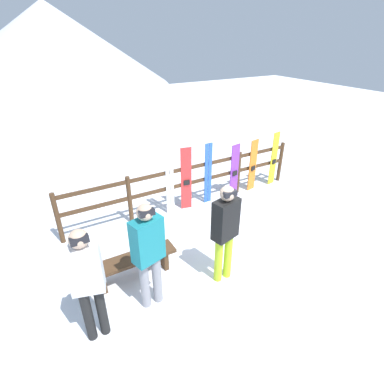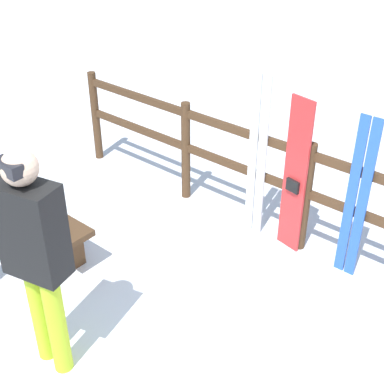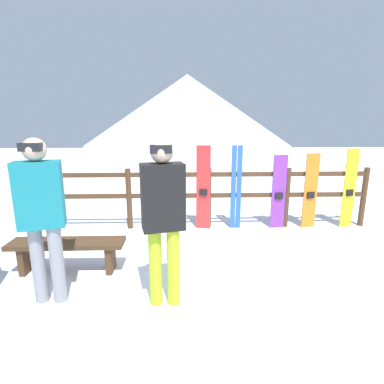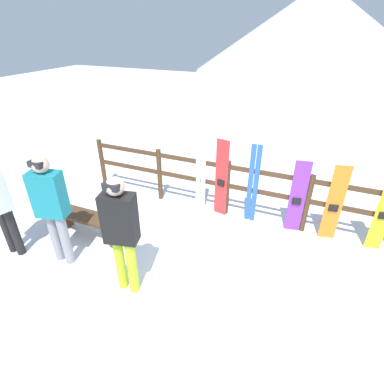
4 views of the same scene
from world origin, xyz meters
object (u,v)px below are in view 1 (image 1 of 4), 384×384
Objects in this scene: snowboard_purple at (234,171)px; snowboard_orange at (253,166)px; person_teal at (148,250)px; person_white at (87,278)px; snowboard_yellow at (274,159)px; bench at (133,262)px; person_black at (225,228)px; ski_pair_blue at (208,174)px; ski_pair_white at (170,181)px; snowboard_red at (186,179)px.

snowboard_orange reaches higher than snowboard_purple.
person_teal reaches higher than snowboard_purple.
person_white reaches higher than snowboard_yellow.
person_black is at bearing -30.12° from bench.
ski_pair_blue is at bearing 179.86° from snowboard_orange.
ski_pair_white is at bearing 86.16° from person_black.
bench is at bearing 44.97° from person_white.
ski_pair_white reaches higher than ski_pair_blue.
person_teal is 0.91m from person_white.
ski_pair_white is at bearing 179.89° from snowboard_purple.
snowboard_red reaches higher than snowboard_purple.
person_white is at bearing -135.03° from bench.
snowboard_orange is (3.90, 2.31, -0.36)m from person_teal.
person_black is 2.19m from person_white.
person_teal is 4.04m from snowboard_purple.
person_black is 2.49m from snowboard_red.
snowboard_yellow is at bearing -0.00° from snowboard_red.
snowboard_yellow is at bearing -0.09° from ski_pair_blue.
snowboard_red is at bearing 41.68° from person_white.
bench is 0.82× the size of person_white.
person_white is 1.21× the size of snowboard_yellow.
snowboard_red reaches higher than ski_pair_blue.
snowboard_orange is at bearing 42.67° from person_black.
snowboard_purple is at bearing -180.00° from snowboard_yellow.
snowboard_red is at bearing 179.99° from snowboard_purple.
person_teal is at bearing -149.38° from snowboard_orange.
ski_pair_blue is 1.10× the size of snowboard_orange.
snowboard_purple is 0.93× the size of snowboard_yellow.
snowboard_yellow is (1.34, 0.00, 0.06)m from snowboard_purple.
person_white is (-0.85, -0.85, 0.75)m from bench.
ski_pair_blue is (1.04, 0.00, -0.06)m from ski_pair_white.
ski_pair_white is 2.45m from snowboard_orange.
ski_pair_blue is 0.81m from snowboard_purple.
snowboard_red is 2.76m from snowboard_yellow.
ski_pair_white is 1.85m from snowboard_purple.
bench is 1.41m from person_white.
snowboard_yellow is at bearing 19.12° from bench.
person_white is 6.07m from snowboard_yellow.
snowboard_orange is at bearing -179.99° from snowboard_yellow.
person_white is at bearing -143.85° from ski_pair_blue.
person_black reaches higher than snowboard_orange.
ski_pair_blue is at bearing 32.66° from bench.
person_teal is at bearing 175.77° from person_black.
person_teal is 1.17× the size of ski_pair_blue.
person_white is 1.09× the size of ski_pair_white.
snowboard_purple is at bearing 34.99° from person_teal.
snowboard_orange is (1.41, -0.00, -0.08)m from ski_pair_blue.
person_black is at bearing 1.80° from person_white.
person_teal is 2.99m from snowboard_red.
snowboard_yellow reaches higher than bench.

